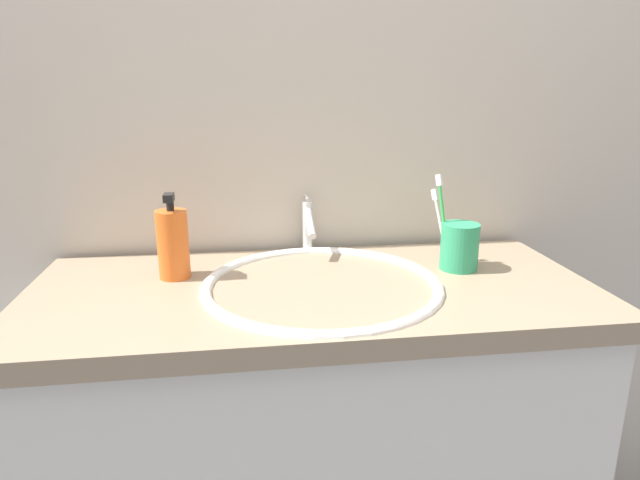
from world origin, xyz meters
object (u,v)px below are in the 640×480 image
at_px(toothbrush_green, 443,215).
at_px(soap_dispenser, 173,243).
at_px(toothbrush_white, 440,221).
at_px(toothbrush_cup, 459,247).
at_px(faucet, 308,224).

xyz_separation_m(toothbrush_green, soap_dispenser, (-0.59, 0.01, -0.04)).
bearing_deg(soap_dispenser, toothbrush_green, -0.66).
bearing_deg(toothbrush_green, toothbrush_white, 88.68).
height_order(toothbrush_cup, toothbrush_green, toothbrush_green).
distance_m(toothbrush_cup, soap_dispenser, 0.63).
bearing_deg(toothbrush_cup, soap_dispenser, 177.14).
xyz_separation_m(toothbrush_white, soap_dispenser, (-0.59, -0.01, -0.03)).
bearing_deg(toothbrush_white, soap_dispenser, -179.01).
xyz_separation_m(toothbrush_cup, soap_dispenser, (-0.63, 0.03, 0.02)).
relative_size(faucet, toothbrush_white, 0.86).
height_order(toothbrush_cup, toothbrush_white, toothbrush_white).
distance_m(faucet, toothbrush_cup, 0.36).
height_order(faucet, soap_dispenser, soap_dispenser).
bearing_deg(toothbrush_white, toothbrush_cup, -50.98).
bearing_deg(faucet, toothbrush_cup, -28.81).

